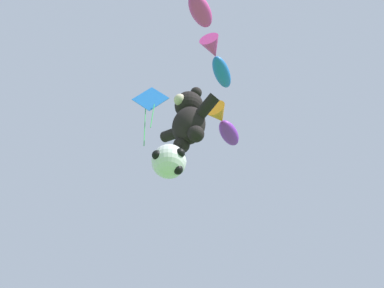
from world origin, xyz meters
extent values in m
ellipsoid|color=black|center=(0.39, 4.95, 10.83)|extent=(1.05, 0.90, 1.29)
sphere|color=black|center=(0.39, 4.95, 11.78)|extent=(0.88, 0.88, 0.88)
sphere|color=beige|center=(0.39, 4.57, 11.71)|extent=(0.37, 0.37, 0.37)
sphere|color=black|center=(0.07, 4.95, 12.12)|extent=(0.36, 0.36, 0.36)
cylinder|color=black|center=(-0.38, 4.95, 11.05)|extent=(0.76, 0.34, 0.60)
sphere|color=black|center=(0.10, 4.95, 10.21)|extent=(0.48, 0.48, 0.48)
sphere|color=black|center=(0.70, 4.95, 12.12)|extent=(0.36, 0.36, 0.36)
cylinder|color=black|center=(1.15, 4.95, 11.05)|extent=(0.76, 0.34, 0.60)
sphere|color=black|center=(0.68, 4.95, 10.21)|extent=(0.48, 0.48, 0.48)
sphere|color=white|center=(-0.13, 4.71, 9.55)|extent=(0.95, 0.95, 0.95)
sphere|color=black|center=(0.31, 4.71, 9.55)|extent=(0.27, 0.27, 0.27)
sphere|color=black|center=(-0.22, 5.01, 9.86)|extent=(0.27, 0.27, 0.27)
sphere|color=black|center=(-0.13, 4.28, 9.49)|extent=(0.27, 0.27, 0.27)
sphere|color=black|center=(0.08, 4.87, 9.20)|extent=(0.27, 0.27, 0.27)
ellipsoid|color=#E53F9E|center=(1.88, 4.01, 14.65)|extent=(1.04, 1.40, 0.55)
sphere|color=black|center=(1.74, 4.38, 14.79)|extent=(0.14, 0.14, 0.14)
ellipsoid|color=blue|center=(0.65, 6.38, 14.88)|extent=(1.12, 1.53, 0.49)
cone|color=#E53F9E|center=(1.12, 5.39, 14.88)|extent=(0.98, 1.01, 0.72)
sphere|color=black|center=(0.45, 6.79, 15.01)|extent=(0.13, 0.13, 0.13)
ellipsoid|color=purple|center=(-0.89, 8.43, 14.34)|extent=(1.09, 1.51, 0.56)
cone|color=orange|center=(-0.53, 7.44, 14.34)|extent=(1.03, 0.99, 0.83)
sphere|color=black|center=(-1.04, 8.84, 14.49)|extent=(0.15, 0.15, 0.15)
cube|color=blue|center=(-1.91, 5.12, 14.51)|extent=(1.07, 1.00, 1.45)
cylinder|color=green|center=(-2.10, 5.14, 13.06)|extent=(0.03, 0.17, 1.98)
cylinder|color=green|center=(-1.73, 5.16, 13.37)|extent=(0.03, 0.09, 1.36)
camera|label=1|loc=(6.14, -0.55, 1.33)|focal=40.00mm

